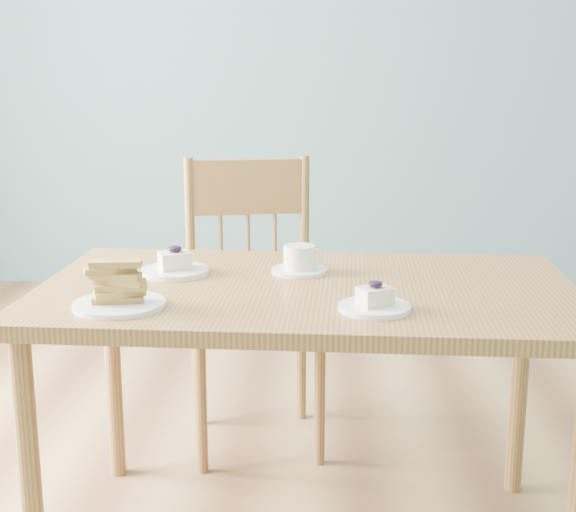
# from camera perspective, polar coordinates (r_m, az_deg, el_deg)

# --- Properties ---
(room) EXTENTS (5.01, 5.01, 2.71)m
(room) POSITION_cam_1_polar(r_m,az_deg,el_deg) (2.12, 0.66, 15.85)
(room) COLOR #A57E4D
(room) RESTS_ON ground
(dining_table) EXTENTS (1.37, 0.81, 0.72)m
(dining_table) POSITION_cam_1_polar(r_m,az_deg,el_deg) (2.04, 1.33, -4.04)
(dining_table) COLOR olive
(dining_table) RESTS_ON ground
(dining_chair) EXTENTS (0.51, 0.50, 0.96)m
(dining_chair) POSITION_cam_1_polar(r_m,az_deg,el_deg) (2.69, -2.52, -3.25)
(dining_chair) COLOR olive
(dining_chair) RESTS_ON ground
(cheesecake_plate_near) EXTENTS (0.16, 0.16, 0.07)m
(cheesecake_plate_near) POSITION_cam_1_polar(r_m,az_deg,el_deg) (1.81, 6.19, -3.32)
(cheesecake_plate_near) COLOR white
(cheesecake_plate_near) RESTS_ON dining_table
(cheesecake_plate_far) EXTENTS (0.18, 0.18, 0.08)m
(cheesecake_plate_far) POSITION_cam_1_polar(r_m,az_deg,el_deg) (2.15, -8.04, -0.75)
(cheesecake_plate_far) COLOR white
(cheesecake_plate_far) RESTS_ON dining_table
(coffee_cup) EXTENTS (0.15, 0.15, 0.07)m
(coffee_cup) POSITION_cam_1_polar(r_m,az_deg,el_deg) (2.13, 0.84, -0.36)
(coffee_cup) COLOR white
(coffee_cup) RESTS_ON dining_table
(biscotti_plate) EXTENTS (0.21, 0.21, 0.11)m
(biscotti_plate) POSITION_cam_1_polar(r_m,az_deg,el_deg) (1.86, -11.96, -2.45)
(biscotti_plate) COLOR white
(biscotti_plate) RESTS_ON dining_table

